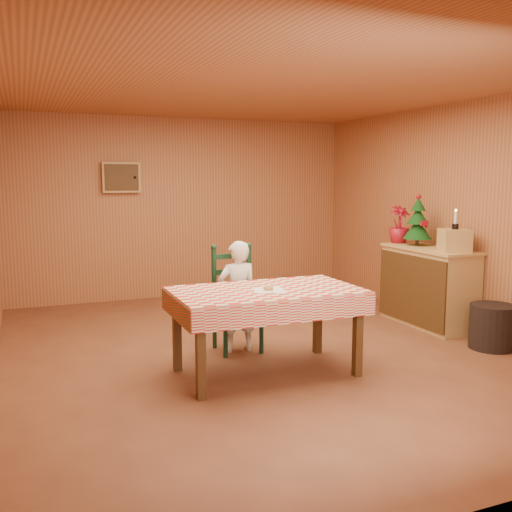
{
  "coord_description": "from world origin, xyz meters",
  "views": [
    {
      "loc": [
        -2.19,
        -5.15,
        1.75
      ],
      "look_at": [
        0.0,
        0.2,
        0.95
      ],
      "focal_mm": 40.0,
      "sensor_mm": 36.0,
      "label": 1
    }
  ],
  "objects_px": {
    "dining_table": "(266,298)",
    "seated_child": "(237,296)",
    "ladder_chair": "(236,301)",
    "christmas_tree": "(418,222)",
    "crate": "(455,240)",
    "storage_bin": "(492,327)",
    "shelf_unit": "(428,286)"
  },
  "relations": [
    {
      "from": "dining_table",
      "to": "storage_bin",
      "type": "distance_m",
      "value": 2.5
    },
    {
      "from": "crate",
      "to": "ladder_chair",
      "type": "bearing_deg",
      "value": 171.96
    },
    {
      "from": "crate",
      "to": "shelf_unit",
      "type": "bearing_deg",
      "value": 91.23
    },
    {
      "from": "seated_child",
      "to": "crate",
      "type": "distance_m",
      "value": 2.53
    },
    {
      "from": "seated_child",
      "to": "storage_bin",
      "type": "bearing_deg",
      "value": 159.42
    },
    {
      "from": "ladder_chair",
      "to": "crate",
      "type": "relative_size",
      "value": 3.6
    },
    {
      "from": "shelf_unit",
      "to": "storage_bin",
      "type": "distance_m",
      "value": 1.06
    },
    {
      "from": "dining_table",
      "to": "storage_bin",
      "type": "relative_size",
      "value": 3.62
    },
    {
      "from": "seated_child",
      "to": "crate",
      "type": "xyz_separation_m",
      "value": [
        2.47,
        -0.29,
        0.49
      ]
    },
    {
      "from": "ladder_chair",
      "to": "christmas_tree",
      "type": "height_order",
      "value": "christmas_tree"
    },
    {
      "from": "christmas_tree",
      "to": "ladder_chair",
      "type": "bearing_deg",
      "value": -173.03
    },
    {
      "from": "dining_table",
      "to": "seated_child",
      "type": "bearing_deg",
      "value": 90.0
    },
    {
      "from": "ladder_chair",
      "to": "storage_bin",
      "type": "distance_m",
      "value": 2.65
    },
    {
      "from": "dining_table",
      "to": "crate",
      "type": "xyz_separation_m",
      "value": [
        2.47,
        0.44,
        0.37
      ]
    },
    {
      "from": "dining_table",
      "to": "christmas_tree",
      "type": "height_order",
      "value": "christmas_tree"
    },
    {
      "from": "crate",
      "to": "dining_table",
      "type": "bearing_deg",
      "value": -169.91
    },
    {
      "from": "shelf_unit",
      "to": "christmas_tree",
      "type": "relative_size",
      "value": 2.0
    },
    {
      "from": "seated_child",
      "to": "shelf_unit",
      "type": "xyz_separation_m",
      "value": [
        2.46,
        0.11,
        -0.1
      ]
    },
    {
      "from": "shelf_unit",
      "to": "storage_bin",
      "type": "height_order",
      "value": "shelf_unit"
    },
    {
      "from": "crate",
      "to": "seated_child",
      "type": "bearing_deg",
      "value": 173.26
    },
    {
      "from": "storage_bin",
      "to": "christmas_tree",
      "type": "bearing_deg",
      "value": 89.25
    },
    {
      "from": "crate",
      "to": "storage_bin",
      "type": "relative_size",
      "value": 0.66
    },
    {
      "from": "ladder_chair",
      "to": "christmas_tree",
      "type": "distance_m",
      "value": 2.58
    },
    {
      "from": "dining_table",
      "to": "shelf_unit",
      "type": "height_order",
      "value": "shelf_unit"
    },
    {
      "from": "ladder_chair",
      "to": "shelf_unit",
      "type": "distance_m",
      "value": 2.46
    },
    {
      "from": "seated_child",
      "to": "ladder_chair",
      "type": "bearing_deg",
      "value": -90.0
    },
    {
      "from": "dining_table",
      "to": "ladder_chair",
      "type": "bearing_deg",
      "value": 90.0
    },
    {
      "from": "dining_table",
      "to": "seated_child",
      "type": "distance_m",
      "value": 0.74
    },
    {
      "from": "seated_child",
      "to": "christmas_tree",
      "type": "height_order",
      "value": "christmas_tree"
    },
    {
      "from": "crate",
      "to": "christmas_tree",
      "type": "bearing_deg",
      "value": 90.0
    },
    {
      "from": "dining_table",
      "to": "storage_bin",
      "type": "xyz_separation_m",
      "value": [
        2.45,
        -0.19,
        -0.46
      ]
    },
    {
      "from": "crate",
      "to": "christmas_tree",
      "type": "height_order",
      "value": "christmas_tree"
    }
  ]
}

